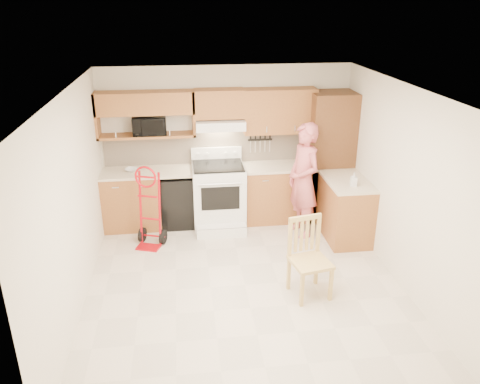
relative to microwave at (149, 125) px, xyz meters
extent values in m
cube|color=beige|center=(1.21, -2.08, -1.64)|extent=(4.00, 4.50, 0.02)
cube|color=white|center=(1.21, -2.08, 0.88)|extent=(4.00, 4.50, 0.02)
cube|color=beige|center=(1.21, 0.17, -0.38)|extent=(4.00, 0.02, 2.50)
cube|color=beige|center=(1.21, -4.34, -0.38)|extent=(4.00, 0.02, 2.50)
cube|color=beige|center=(-0.80, -2.08, -0.38)|extent=(0.02, 4.50, 2.50)
cube|color=beige|center=(3.22, -2.08, -0.38)|extent=(0.02, 4.50, 2.50)
cube|color=beige|center=(1.21, 0.15, -0.43)|extent=(3.92, 0.03, 0.55)
cube|color=#99612B|center=(-0.34, -0.14, -1.18)|extent=(0.90, 0.60, 0.90)
cube|color=black|center=(0.41, -0.14, -1.21)|extent=(0.60, 0.60, 0.85)
cube|color=#99612B|center=(2.04, -0.14, -1.18)|extent=(1.14, 0.60, 0.90)
cube|color=beige|center=(-0.04, -0.13, -0.71)|extent=(1.50, 0.63, 0.04)
cube|color=beige|center=(2.04, -0.13, -0.71)|extent=(1.14, 0.63, 0.04)
cube|color=#99612B|center=(2.91, -0.94, -1.18)|extent=(0.60, 1.00, 0.90)
cube|color=beige|center=(2.91, -0.94, -0.71)|extent=(0.63, 1.00, 0.04)
cube|color=brown|center=(2.86, -0.14, -0.58)|extent=(0.70, 0.60, 2.10)
cube|color=#99612B|center=(-0.04, 0.00, 0.35)|extent=(1.50, 0.33, 0.34)
cube|color=#99612B|center=(-0.04, 0.00, -0.16)|extent=(1.50, 0.33, 0.04)
cube|color=#99612B|center=(1.09, 0.00, 0.31)|extent=(0.76, 0.33, 0.44)
cube|color=#99612B|center=(2.04, 0.00, 0.17)|extent=(1.14, 0.33, 0.70)
cube|color=white|center=(1.09, -0.06, 0.00)|extent=(0.76, 0.46, 0.14)
imported|color=black|center=(0.00, 0.00, 0.00)|extent=(0.53, 0.38, 0.28)
imported|color=#C45C61|center=(2.29, -0.74, -0.74)|extent=(0.60, 0.75, 1.78)
imported|color=white|center=(2.91, -1.17, -0.59)|extent=(0.11, 0.11, 0.20)
imported|color=white|center=(-0.31, -0.13, -0.67)|extent=(0.26, 0.26, 0.05)
camera|label=1|loc=(0.48, -7.29, 1.82)|focal=35.65mm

